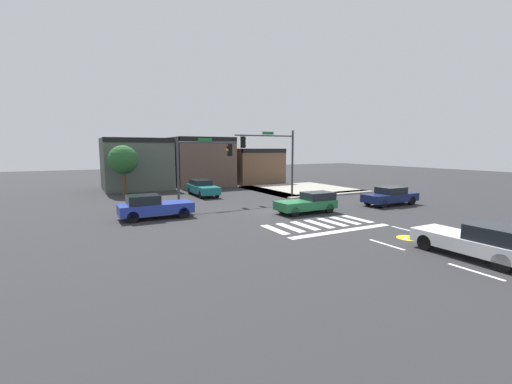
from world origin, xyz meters
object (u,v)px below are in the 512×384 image
Objects in this scene: traffic_signal_northwest at (202,158)px; car_navy at (390,196)px; car_blue at (153,207)px; car_green at (309,203)px; traffic_signal_northeast at (272,152)px; car_white at (478,241)px; car_teal at (202,188)px; roadside_tree at (123,160)px.

traffic_signal_northwest is 15.00m from car_navy.
car_navy is (17.53, -3.50, -0.04)m from car_blue.
traffic_signal_northeast is at bearing -99.34° from car_green.
traffic_signal_northeast reaches higher than car_navy.
traffic_signal_northeast is 1.34× the size of car_white.
car_navy is at bearing -11.29° from car_blue.
car_blue reaches higher than car_white.
traffic_signal_northwest is at bearing -27.40° from car_navy.
traffic_signal_northeast is 6.64m from traffic_signal_northwest.
car_green is (5.45, -6.37, -2.96)m from traffic_signal_northwest.
traffic_signal_northwest is 8.89m from car_green.
car_teal is 7.86m from roadside_tree.
traffic_signal_northeast is at bearing -36.77° from roadside_tree.
car_teal is at bearing -47.12° from car_navy.
car_white is (-1.20, -18.27, -3.44)m from traffic_signal_northeast.
traffic_signal_northeast reaches higher than car_white.
car_teal is at bearing -29.37° from roadside_tree.
traffic_signal_northeast is 1.28× the size of car_teal.
roadside_tree reaches higher than car_white.
traffic_signal_northeast is at bearing 45.09° from car_teal.
traffic_signal_northwest reaches higher than car_white.
car_navy is (7.61, -0.40, 0.01)m from car_green.
car_white is (-0.06, -11.33, 0.01)m from car_green.
traffic_signal_northeast is at bearing 4.99° from traffic_signal_northwest.
car_white reaches higher than car_green.
traffic_signal_northeast is 1.30× the size of car_navy.
traffic_signal_northeast reaches higher than traffic_signal_northwest.
traffic_signal_northwest reaches higher than car_teal.
car_blue reaches higher than car_teal.
car_navy is at bearing -27.40° from traffic_signal_northwest.
car_green is 0.90× the size of car_teal.
car_green is 0.94× the size of car_white.
car_teal is 1.05× the size of car_white.
traffic_signal_northeast is 1.42× the size of car_green.
roadside_tree is at bearing -56.63° from car_green.
car_navy is at bearing 176.99° from car_green.
traffic_signal_northwest is 1.17× the size of car_white.
car_white is at bearing -55.64° from car_blue.
car_teal reaches higher than car_green.
car_green is 0.91× the size of car_navy.
car_teal is (-3.64, 11.71, 0.05)m from car_green.
traffic_signal_northeast is 1.33× the size of car_blue.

